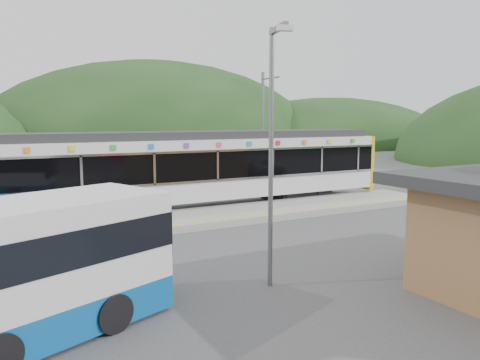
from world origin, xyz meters
TOP-DOWN VIEW (x-y plane):
  - ground at (0.00, 0.00)m, footprint 120.00×120.00m
  - hills at (6.19, 5.29)m, footprint 146.00×149.00m
  - platform at (0.00, 3.30)m, footprint 26.00×3.20m
  - yellow_line at (0.00, 2.00)m, footprint 26.00×0.10m
  - train at (1.61, 6.00)m, footprint 20.44×3.01m
  - catenary_mast_east at (7.00, 8.56)m, footprint 0.18×1.80m
  - lamp_post at (-0.90, -4.81)m, footprint 0.40×1.17m

SIDE VIEW (x-z plane):
  - ground at x=0.00m, z-range 0.00..0.00m
  - hills at x=6.19m, z-range -13.00..13.00m
  - platform at x=0.00m, z-range 0.00..0.30m
  - yellow_line at x=0.00m, z-range 0.30..0.31m
  - train at x=1.61m, z-range 0.19..3.93m
  - catenary_mast_east at x=7.00m, z-range 0.15..7.15m
  - lamp_post at x=-0.90m, z-range 0.62..7.16m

